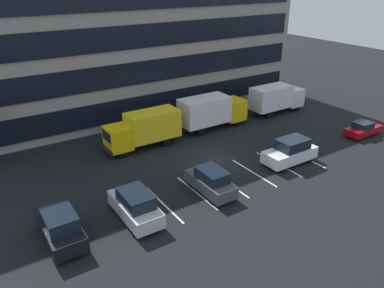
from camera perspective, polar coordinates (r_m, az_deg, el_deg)
The scene contains 11 objects.
ground_plane at distance 32.90m, azimuth 3.36°, elevation -2.50°, with size 120.00×120.00×0.00m, color black.
office_building at distance 45.36m, azimuth -10.45°, elevation 16.66°, with size 39.15×13.50×18.00m.
lot_markings at distance 30.49m, azimuth 7.30°, elevation -5.02°, with size 14.14×5.40×0.01m.
box_truck_white at distance 44.63m, azimuth 12.67°, elevation 6.86°, with size 6.97×2.31×3.23m.
box_truck_yellow_all at distance 34.95m, azimuth -7.28°, elevation 2.36°, with size 7.12×2.36×3.30m.
box_truck_yellow at distance 39.03m, azimuth 3.04°, elevation 5.08°, with size 7.46×2.47×3.46m.
suv_black at distance 24.49m, azimuth -19.30°, elevation -11.72°, with size 2.00×4.71×2.13m.
suv_charcoal at distance 27.85m, azimuth 2.86°, elevation -5.65°, with size 1.85×4.36×1.97m.
suv_white at distance 33.11m, azimuth 14.65°, elevation -1.11°, with size 4.81×2.04×2.18m.
sedan_maroon at distance 41.33m, azimuth 24.45°, elevation 2.09°, with size 4.03×1.69×1.44m.
suv_silver at distance 25.26m, azimuth -8.54°, elevation -9.21°, with size 1.99×4.71×2.13m.
Camera 1 is at (-17.59, -23.43, 14.97)m, focal length 35.28 mm.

